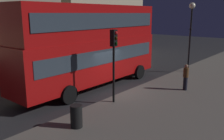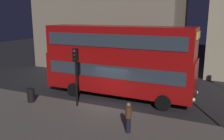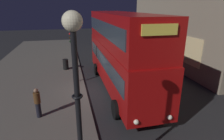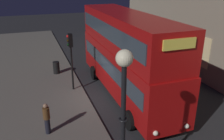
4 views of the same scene
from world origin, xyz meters
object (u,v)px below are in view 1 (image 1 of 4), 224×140
object	(u,v)px
traffic_light_far_side	(133,32)
pedestrian	(186,77)
street_lamp	(191,24)
litter_bin	(76,116)
double_decker_bus	(91,42)
traffic_light_near_kerb	(114,51)

from	to	relation	value
traffic_light_far_side	pedestrian	size ratio (longest dim) A/B	2.59
traffic_light_far_side	street_lamp	bearing A→B (deg)	77.49
street_lamp	litter_bin	bearing A→B (deg)	-177.85
double_decker_bus	traffic_light_far_side	bearing A→B (deg)	17.91
traffic_light_far_side	litter_bin	size ratio (longest dim) A/B	4.36
litter_bin	pedestrian	bearing A→B (deg)	-10.25
double_decker_bus	litter_bin	size ratio (longest dim) A/B	11.63
street_lamp	litter_bin	distance (m)	13.26
traffic_light_near_kerb	litter_bin	world-z (taller)	traffic_light_near_kerb
traffic_light_near_kerb	litter_bin	distance (m)	4.11
double_decker_bus	traffic_light_far_side	size ratio (longest dim) A/B	2.67
traffic_light_near_kerb	traffic_light_far_side	xyz separation A→B (m)	(10.52, 6.02, 0.12)
traffic_light_near_kerb	street_lamp	size ratio (longest dim) A/B	0.71
traffic_light_far_side	pedestrian	world-z (taller)	traffic_light_far_side
traffic_light_far_side	litter_bin	xyz separation A→B (m)	(-13.86, -6.71, -2.43)
traffic_light_far_side	street_lamp	distance (m)	6.39
pedestrian	street_lamp	bearing A→B (deg)	-101.29
traffic_light_far_side	pedestrian	distance (m)	10.33
double_decker_bus	street_lamp	size ratio (longest dim) A/B	2.06
double_decker_bus	traffic_light_near_kerb	size ratio (longest dim) A/B	2.92
pedestrian	litter_bin	bearing A→B (deg)	47.69
double_decker_bus	pedestrian	world-z (taller)	double_decker_bus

